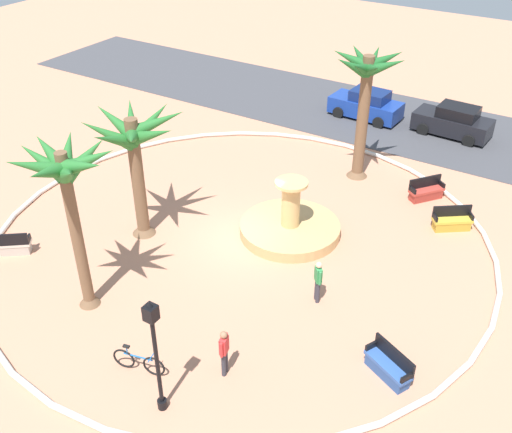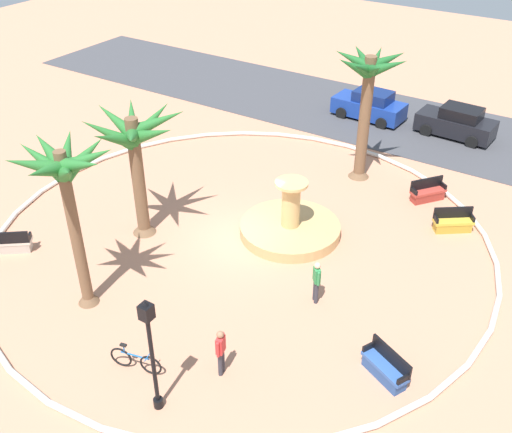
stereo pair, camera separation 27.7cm
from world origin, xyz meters
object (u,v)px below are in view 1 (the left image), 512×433
at_px(palm_tree_by_curb, 66,181).
at_px(parked_car_second, 453,122).
at_px(palm_tree_near_fountain, 134,145).
at_px(bench_southeast, 426,192).
at_px(bicycle_red_frame, 139,362).
at_px(fountain, 290,227).
at_px(lamppost, 155,349).
at_px(palm_tree_mid_plaza, 366,86).
at_px(bench_west, 452,222).
at_px(bench_east, 388,367).
at_px(person_cyclist_photo, 318,279).
at_px(parked_car_leftmost, 366,105).
at_px(person_cyclist_helmet, 224,350).
at_px(bench_north, 10,246).

bearing_deg(palm_tree_by_curb, parked_car_second, 72.16).
relative_size(palm_tree_near_fountain, bench_southeast, 3.33).
bearing_deg(bicycle_red_frame, fountain, 88.39).
bearing_deg(parked_car_second, lamppost, -93.95).
relative_size(palm_tree_by_curb, parked_car_second, 1.49).
relative_size(fountain, palm_tree_mid_plaza, 0.67).
height_order(palm_tree_near_fountain, palm_tree_mid_plaza, palm_tree_mid_plaza).
xyz_separation_m(bench_west, lamppost, (-4.22, -13.31, 1.95)).
distance_m(bench_east, person_cyclist_photo, 3.90).
bearing_deg(palm_tree_mid_plaza, parked_car_leftmost, 109.96).
bearing_deg(palm_tree_near_fountain, parked_car_leftmost, 79.24).
xyz_separation_m(bench_east, bench_southeast, (-2.40, 10.59, 0.00)).
bearing_deg(bench_west, palm_tree_by_curb, -129.31).
bearing_deg(bench_east, person_cyclist_helmet, -149.07).
bearing_deg(bench_southeast, fountain, -123.89).
height_order(bench_southeast, parked_car_second, parked_car_second).
relative_size(bicycle_red_frame, parked_car_leftmost, 0.41).
relative_size(palm_tree_by_curb, bench_southeast, 3.85).
relative_size(lamppost, bicycle_red_frame, 2.33).
height_order(palm_tree_mid_plaza, bicycle_red_frame, palm_tree_mid_plaza).
relative_size(bench_east, person_cyclist_photo, 1.00).
height_order(palm_tree_near_fountain, bicycle_red_frame, palm_tree_near_fountain).
height_order(bench_north, parked_car_second, parked_car_second).
height_order(bench_east, bench_west, same).
height_order(lamppost, person_cyclist_helmet, lamppost).
xyz_separation_m(palm_tree_by_curb, bicycle_red_frame, (3.49, -1.42, -4.48)).
relative_size(bench_southeast, lamppost, 0.40).
xyz_separation_m(lamppost, parked_car_second, (1.54, 22.30, -1.52)).
bearing_deg(palm_tree_near_fountain, bench_southeast, 44.56).
distance_m(fountain, palm_tree_mid_plaza, 7.21).
height_order(palm_tree_near_fountain, bench_north, palm_tree_near_fountain).
xyz_separation_m(fountain, bench_west, (5.43, 3.82, 0.01)).
xyz_separation_m(lamppost, person_cyclist_helmet, (0.77, 2.00, -1.37)).
xyz_separation_m(palm_tree_mid_plaza, lamppost, (0.92, -15.42, -2.12)).
bearing_deg(bicycle_red_frame, person_cyclist_helmet, 30.34).
relative_size(bicycle_red_frame, person_cyclist_photo, 1.02).
height_order(bench_east, bench_north, same).
relative_size(fountain, bench_southeast, 2.57).
height_order(palm_tree_by_curb, bicycle_red_frame, palm_tree_by_curb).
bearing_deg(bench_north, palm_tree_near_fountain, 48.12).
relative_size(palm_tree_mid_plaza, bicycle_red_frame, 3.59).
height_order(palm_tree_near_fountain, person_cyclist_helmet, palm_tree_near_fountain).
height_order(bench_north, person_cyclist_helmet, person_cyclist_helmet).
relative_size(palm_tree_near_fountain, bicycle_red_frame, 3.12).
height_order(bicycle_red_frame, parked_car_second, parked_car_second).
xyz_separation_m(palm_tree_near_fountain, palm_tree_mid_plaza, (5.33, 8.99, 0.49)).
bearing_deg(fountain, bench_east, -39.07).
xyz_separation_m(palm_tree_mid_plaza, parked_car_leftmost, (-2.38, 6.55, -3.65)).
bearing_deg(bench_west, lamppost, -107.58).
distance_m(palm_tree_by_curb, person_cyclist_photo, 8.77).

